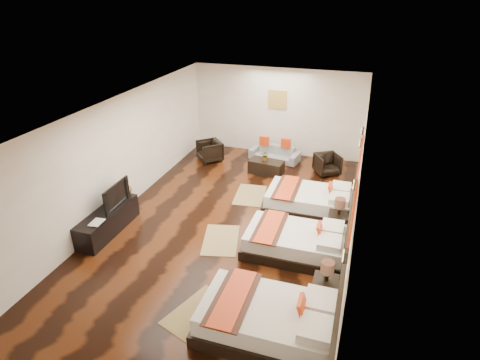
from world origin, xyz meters
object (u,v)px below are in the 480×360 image
(tv_console, at_px, (108,221))
(nightstand_b, at_px, (338,221))
(armchair_left, at_px, (210,151))
(sofa, at_px, (275,153))
(book, at_px, (92,222))
(armchair_right, at_px, (327,164))
(bed_near, at_px, (270,320))
(table_plant, at_px, (265,156))
(tv, at_px, (113,195))
(bed_mid, at_px, (296,242))
(coffee_table, at_px, (266,167))
(bed_far, at_px, (310,200))
(nightstand_a, at_px, (325,288))
(figurine, at_px, (125,189))

(tv_console, bearing_deg, nightstand_b, 17.52)
(armchair_left, bearing_deg, sofa, 65.67)
(book, bearing_deg, armchair_right, 49.99)
(tv_console, relative_size, armchair_right, 2.66)
(bed_near, relative_size, table_plant, 7.63)
(nightstand_b, height_order, tv, tv)
(bed_mid, relative_size, book, 6.48)
(book, distance_m, armchair_left, 5.10)
(tv, bearing_deg, nightstand_b, -76.66)
(table_plant, bearing_deg, nightstand_b, -47.96)
(tv, height_order, coffee_table, tv)
(bed_far, bearing_deg, nightstand_b, -46.98)
(bed_far, bearing_deg, coffee_table, 131.30)
(book, bearing_deg, bed_near, -16.49)
(nightstand_a, bearing_deg, figurine, 162.71)
(figurine, bearing_deg, book, -90.00)
(book, xyz_separation_m, armchair_left, (0.66, 5.06, -0.24))
(bed_mid, distance_m, tv_console, 4.23)
(bed_near, relative_size, sofa, 1.41)
(bed_near, height_order, table_plant, bed_near)
(bed_mid, xyz_separation_m, tv_console, (-4.20, -0.52, 0.00))
(nightstand_a, height_order, tv_console, nightstand_a)
(bed_near, relative_size, book, 6.94)
(tv_console, xyz_separation_m, tv, (0.05, 0.25, 0.55))
(nightstand_b, bearing_deg, coffee_table, 131.84)
(armchair_left, bearing_deg, table_plant, 36.50)
(bed_far, height_order, table_plant, bed_far)
(bed_near, bearing_deg, tv, 154.13)
(bed_far, xyz_separation_m, armchair_left, (-3.54, 2.18, 0.05))
(nightstand_a, height_order, book, nightstand_a)
(tv_console, bearing_deg, table_plant, 58.41)
(sofa, bearing_deg, tv_console, -107.08)
(table_plant, bearing_deg, bed_mid, -66.20)
(tv_console, relative_size, figurine, 5.28)
(tv_console, bearing_deg, bed_mid, 7.01)
(book, bearing_deg, coffee_table, 60.72)
(tv_console, relative_size, table_plant, 6.17)
(sofa, relative_size, armchair_left, 2.21)
(tv, bearing_deg, table_plant, -34.31)
(bed_near, xyz_separation_m, figurine, (-4.20, 2.54, 0.43))
(bed_far, xyz_separation_m, tv_console, (-4.20, -2.36, -0.00))
(bed_mid, height_order, armchair_left, bed_mid)
(armchair_right, bearing_deg, table_plant, 162.40)
(bed_near, relative_size, armchair_right, 3.29)
(tv, distance_m, book, 0.81)
(nightstand_a, height_order, figurine, figurine)
(figurine, bearing_deg, bed_near, -31.18)
(tv, relative_size, coffee_table, 0.97)
(bed_near, distance_m, figurine, 4.93)
(table_plant, bearing_deg, nightstand_a, -64.41)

